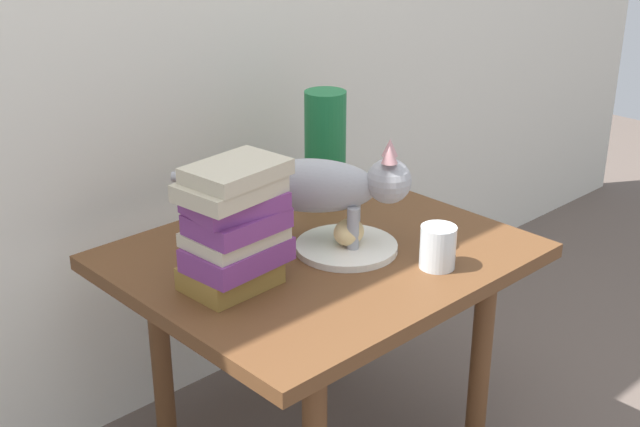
{
  "coord_description": "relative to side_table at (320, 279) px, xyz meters",
  "views": [
    {
      "loc": [
        -1.06,
        -1.12,
        1.24
      ],
      "look_at": [
        0.0,
        0.0,
        0.59
      ],
      "focal_mm": 47.41,
      "sensor_mm": 36.0,
      "label": 1
    }
  ],
  "objects": [
    {
      "name": "side_table",
      "position": [
        0.0,
        0.0,
        0.0
      ],
      "size": [
        0.77,
        0.65,
        0.51
      ],
      "color": "brown",
      "rests_on": "ground"
    },
    {
      "name": "plate",
      "position": [
        0.04,
        -0.04,
        0.07
      ],
      "size": [
        0.21,
        0.21,
        0.01
      ],
      "primitive_type": "cylinder",
      "color": "silver",
      "rests_on": "side_table"
    },
    {
      "name": "bread_roll",
      "position": [
        0.04,
        -0.04,
        0.1
      ],
      "size": [
        0.1,
        0.09,
        0.05
      ],
      "primitive_type": "ellipsoid",
      "rotation": [
        0.0,
        0.0,
        0.51
      ],
      "color": "#E0BC7A",
      "rests_on": "plate"
    },
    {
      "name": "cat",
      "position": [
        0.02,
        0.0,
        0.2
      ],
      "size": [
        0.34,
        0.38,
        0.23
      ],
      "color": "#99999E",
      "rests_on": "side_table"
    },
    {
      "name": "book_stack",
      "position": [
        -0.22,
        -0.01,
        0.19
      ],
      "size": [
        0.2,
        0.15,
        0.24
      ],
      "color": "olive",
      "rests_on": "side_table"
    },
    {
      "name": "green_vase",
      "position": [
        0.21,
        0.2,
        0.19
      ],
      "size": [
        0.1,
        0.1,
        0.25
      ],
      "primitive_type": "cylinder",
      "color": "#196B38",
      "rests_on": "side_table"
    },
    {
      "name": "candle_jar",
      "position": [
        0.11,
        -0.21,
        0.1
      ],
      "size": [
        0.07,
        0.07,
        0.08
      ],
      "color": "silver",
      "rests_on": "side_table"
    }
  ]
}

